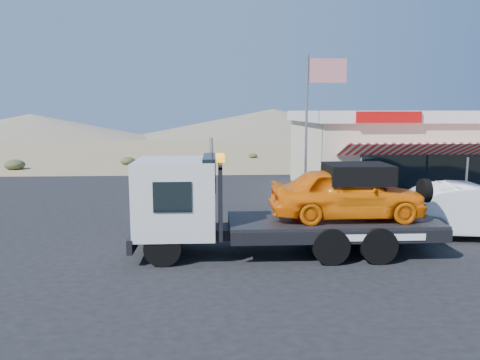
{
  "coord_description": "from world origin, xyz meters",
  "views": [
    {
      "loc": [
        1.2,
        -13.38,
        3.91
      ],
      "look_at": [
        2.06,
        2.88,
        1.5
      ],
      "focal_mm": 35.0,
      "sensor_mm": 36.0,
      "label": 1
    }
  ],
  "objects": [
    {
      "name": "asphalt_lot",
      "position": [
        2.0,
        3.0,
        0.01
      ],
      "size": [
        32.0,
        24.0,
        0.02
      ],
      "primitive_type": "cube",
      "color": "black",
      "rests_on": "ground"
    },
    {
      "name": "tow_truck",
      "position": [
        2.9,
        -0.93,
        1.47
      ],
      "size": [
        8.15,
        2.42,
        2.73
      ],
      "color": "black",
      "rests_on": "asphalt_lot"
    },
    {
      "name": "flagpole",
      "position": [
        4.93,
        4.5,
        3.76
      ],
      "size": [
        1.55,
        0.1,
        6.0
      ],
      "color": "#99999E",
      "rests_on": "asphalt_lot"
    },
    {
      "name": "ground",
      "position": [
        0.0,
        0.0,
        0.0
      ],
      "size": [
        120.0,
        120.0,
        0.0
      ],
      "primitive_type": "plane",
      "color": "#8B764F",
      "rests_on": "ground"
    },
    {
      "name": "white_sedan",
      "position": [
        9.26,
        0.4,
        0.85
      ],
      "size": [
        5.22,
        2.45,
        1.65
      ],
      "primitive_type": "imported",
      "rotation": [
        0.0,
        0.0,
        1.43
      ],
      "color": "silver",
      "rests_on": "asphalt_lot"
    },
    {
      "name": "jerky_store",
      "position": [
        10.5,
        8.97,
        1.99
      ],
      "size": [
        10.4,
        9.97,
        3.9
      ],
      "color": "beige",
      "rests_on": "asphalt_lot"
    },
    {
      "name": "distant_hills",
      "position": [
        -9.77,
        55.14,
        1.89
      ],
      "size": [
        126.0,
        48.0,
        4.2
      ],
      "color": "#726B59",
      "rests_on": "ground"
    }
  ]
}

